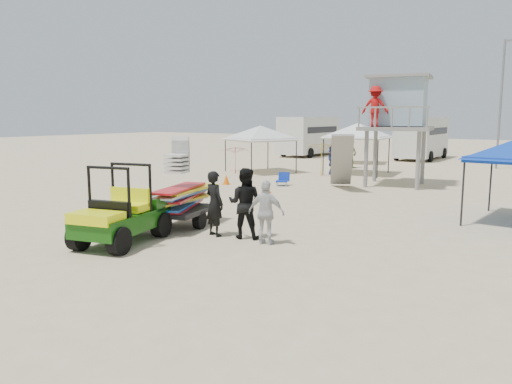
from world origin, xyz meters
The scene contains 19 objects.
ground centered at (0.00, 0.00, 0.00)m, with size 140.00×140.00×0.00m, color beige.
utility_cart centered at (-2.23, 0.70, 0.95)m, with size 1.90×2.91×2.03m.
surf_trailer centered at (-2.22, 3.03, 0.98)m, with size 1.85×2.76×2.40m.
man_left centered at (-0.70, 2.73, 0.91)m, with size 0.66×0.43×1.82m, color black.
man_mid centered at (0.15, 2.98, 0.96)m, with size 0.94×0.73×1.93m, color black.
man_right centered at (1.00, 2.73, 0.84)m, with size 0.98×0.41×1.67m, color silver.
lifeguard_tower centered at (0.04, 15.72, 3.78)m, with size 3.68×3.68×5.08m.
canopy_white_a centered at (-3.26, 19.15, 2.78)m, with size 3.59×3.59×3.33m.
canopy_white_b centered at (-8.37, 16.81, 2.62)m, with size 4.27×4.27×3.16m.
canopy_white_c centered at (-5.88, 25.46, 2.53)m, with size 3.50×3.50×3.08m.
umbrella_a centered at (-9.16, 15.34, 0.80)m, with size 1.75×1.78×1.60m, color #B91332.
umbrella_b centered at (-4.49, 17.12, 0.95)m, with size 2.07×2.11×1.90m, color gold.
cone_near centered at (-6.81, 11.38, 0.25)m, with size 0.34×0.34×0.50m, color #F96407.
cone_far centered at (-3.71, 10.17, 0.25)m, with size 0.34×0.34×0.50m, color #FF4908.
beach_chair_a centered at (-4.31, 12.58, 0.31)m, with size 0.70×0.77×0.64m.
rv_far_left centered at (-12.00, 29.99, 1.80)m, with size 2.64×6.80×3.25m.
rv_mid_left centered at (-3.00, 31.49, 1.80)m, with size 2.65×6.50×3.25m.
light_pole_left centered at (3.00, 27.00, 4.00)m, with size 0.14×0.14×8.00m, color slate.
distant_beachgoers centered at (-2.68, 21.15, 0.86)m, with size 12.92×9.80×1.78m.
Camera 1 is at (7.76, -7.94, 3.29)m, focal length 35.00 mm.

